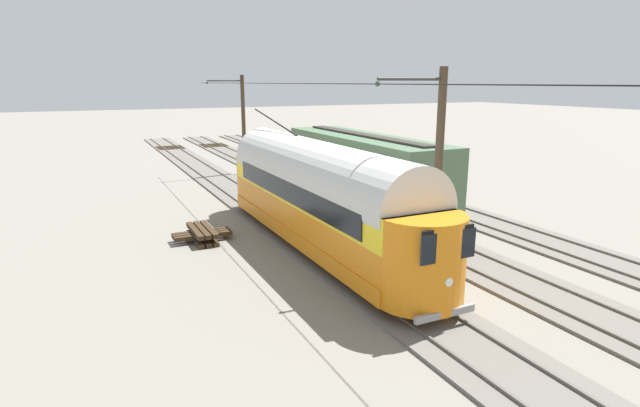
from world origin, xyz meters
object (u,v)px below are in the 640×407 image
(vintage_streetcar, at_px, (318,193))
(catenary_pole_foreground, at_px, (243,123))
(boxcar_adjacent, at_px, (363,171))
(catenary_pole_mid_near, at_px, (437,170))
(spare_tie_stack, at_px, (202,234))

(vintage_streetcar, xyz_separation_m, catenary_pole_foreground, (-2.41, -17.54, 1.40))
(boxcar_adjacent, xyz_separation_m, catenary_pole_mid_near, (1.99, 8.14, 1.49))
(boxcar_adjacent, bearing_deg, spare_tie_stack, 6.53)
(catenary_pole_foreground, bearing_deg, catenary_pole_mid_near, 90.00)
(spare_tie_stack, bearing_deg, catenary_pole_foreground, -113.74)
(boxcar_adjacent, height_order, catenary_pole_mid_near, catenary_pole_mid_near)
(vintage_streetcar, height_order, spare_tie_stack, vintage_streetcar)
(catenary_pole_foreground, relative_size, spare_tie_stack, 2.92)
(vintage_streetcar, relative_size, catenary_pole_foreground, 2.26)
(spare_tie_stack, bearing_deg, boxcar_adjacent, -173.47)
(vintage_streetcar, height_order, catenary_pole_foreground, catenary_pole_foreground)
(boxcar_adjacent, relative_size, spare_tie_stack, 4.89)
(catenary_pole_foreground, xyz_separation_m, catenary_pole_mid_near, (0.00, 21.71, 0.00))
(boxcar_adjacent, relative_size, catenary_pole_foreground, 1.68)
(boxcar_adjacent, distance_m, spare_tie_stack, 8.64)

